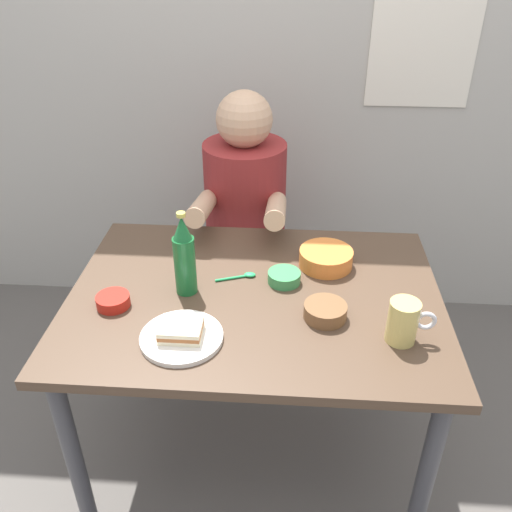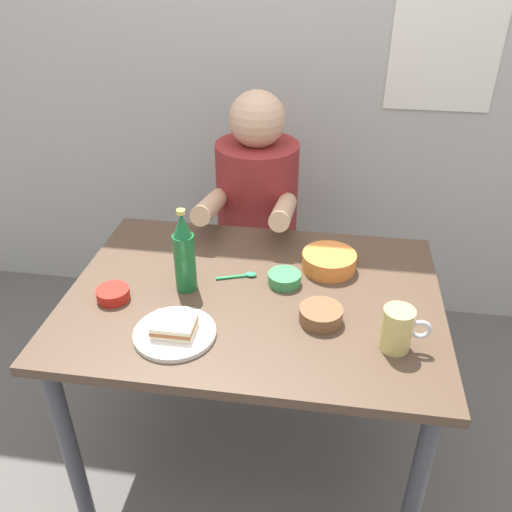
% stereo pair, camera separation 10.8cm
% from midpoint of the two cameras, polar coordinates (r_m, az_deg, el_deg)
% --- Properties ---
extents(ground_plane, '(6.00, 6.00, 0.00)m').
position_cam_midpoint_polar(ground_plane, '(2.12, -1.67, -20.46)').
color(ground_plane, '#59544F').
extents(wall_back, '(4.40, 0.09, 2.60)m').
position_cam_midpoint_polar(wall_back, '(2.37, 0.45, 22.74)').
color(wall_back, '#ADA89E').
rests_on(wall_back, ground).
extents(dining_table, '(1.10, 0.80, 0.74)m').
position_cam_midpoint_polar(dining_table, '(1.65, -2.01, -6.65)').
color(dining_table, '#4C3828').
rests_on(dining_table, ground).
extents(stool, '(0.34, 0.34, 0.45)m').
position_cam_midpoint_polar(stool, '(2.34, -2.37, -2.68)').
color(stool, '#4C4C51').
rests_on(stool, ground).
extents(person_seated, '(0.33, 0.56, 0.72)m').
position_cam_midpoint_polar(person_seated, '(2.12, -2.65, 6.44)').
color(person_seated, maroon).
rests_on(person_seated, stool).
extents(plate_orange, '(0.22, 0.22, 0.01)m').
position_cam_midpoint_polar(plate_orange, '(1.45, -10.03, -8.54)').
color(plate_orange, silver).
rests_on(plate_orange, dining_table).
extents(sandwich, '(0.11, 0.09, 0.04)m').
position_cam_midpoint_polar(sandwich, '(1.44, -10.12, -7.78)').
color(sandwich, beige).
rests_on(sandwich, plate_orange).
extents(beer_mug, '(0.13, 0.08, 0.12)m').
position_cam_midpoint_polar(beer_mug, '(1.43, 13.29, -6.83)').
color(beer_mug, '#D1BC66').
rests_on(beer_mug, dining_table).
extents(beer_bottle, '(0.06, 0.06, 0.26)m').
position_cam_midpoint_polar(beer_bottle, '(1.56, -9.58, -0.17)').
color(beer_bottle, '#19602D').
rests_on(beer_bottle, dining_table).
extents(soup_bowl_orange, '(0.17, 0.17, 0.05)m').
position_cam_midpoint_polar(soup_bowl_orange, '(1.72, 5.63, -0.18)').
color(soup_bowl_orange, orange).
rests_on(soup_bowl_orange, dining_table).
extents(condiment_bowl_brown, '(0.12, 0.12, 0.04)m').
position_cam_midpoint_polar(condiment_bowl_brown, '(1.50, 5.29, -5.84)').
color(condiment_bowl_brown, brown).
rests_on(condiment_bowl_brown, dining_table).
extents(dip_bowl_green, '(0.10, 0.10, 0.03)m').
position_cam_midpoint_polar(dip_bowl_green, '(1.64, 1.11, -2.25)').
color(dip_bowl_green, '#388C4C').
rests_on(dip_bowl_green, dining_table).
extents(sambal_bowl_red, '(0.10, 0.10, 0.03)m').
position_cam_midpoint_polar(sambal_bowl_red, '(1.61, -16.80, -4.57)').
color(sambal_bowl_red, '#B21E14').
rests_on(sambal_bowl_red, dining_table).
extents(spoon, '(0.12, 0.05, 0.01)m').
position_cam_midpoint_polar(spoon, '(1.67, -3.26, -2.17)').
color(spoon, '#26A559').
rests_on(spoon, dining_table).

